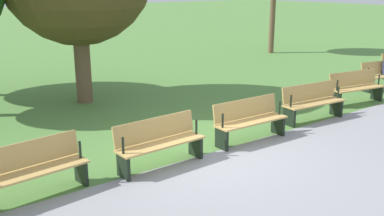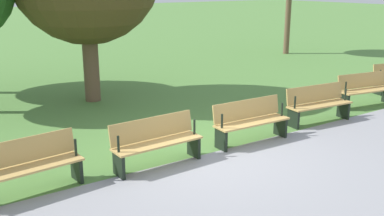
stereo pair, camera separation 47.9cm
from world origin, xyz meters
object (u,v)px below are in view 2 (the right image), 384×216
at_px(bench_5, 156,141).
at_px(bench_6, 27,166).
at_px(bench_3, 318,103).
at_px(bench_4, 250,120).
at_px(bench_2, 366,89).

distance_m(bench_5, bench_6, 2.28).
relative_size(bench_3, bench_4, 1.01).
relative_size(bench_2, bench_5, 1.02).
height_order(bench_3, bench_5, same).
relative_size(bench_2, bench_4, 1.02).
bearing_deg(bench_4, bench_5, 1.86).
bearing_deg(bench_2, bench_5, 13.04).
bearing_deg(bench_5, bench_3, 179.99).
height_order(bench_2, bench_5, same).
xyz_separation_m(bench_2, bench_4, (4.53, 0.44, 0.00)).
distance_m(bench_3, bench_5, 4.55).
distance_m(bench_2, bench_6, 9.08).
height_order(bench_4, bench_5, same).
xyz_separation_m(bench_3, bench_6, (6.82, -0.00, 0.00)).
bearing_deg(bench_6, bench_2, 176.26).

